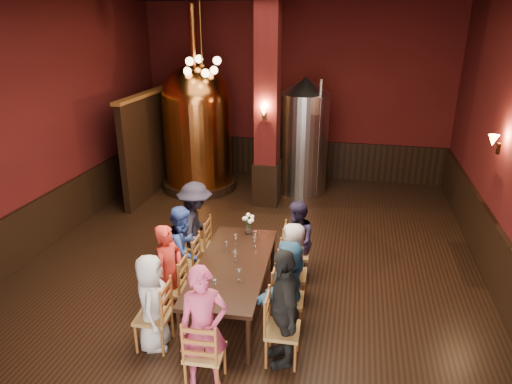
% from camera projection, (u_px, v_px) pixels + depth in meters
% --- Properties ---
extents(room, '(10.00, 10.02, 4.50)m').
position_uv_depth(room, '(252.00, 140.00, 7.37)').
color(room, black).
rests_on(room, ground).
extents(wainscot_right, '(0.08, 9.90, 1.00)m').
position_uv_depth(wainscot_right, '(496.00, 261.00, 7.20)').
color(wainscot_right, black).
rests_on(wainscot_right, ground).
extents(wainscot_back, '(7.90, 0.08, 1.00)m').
position_uv_depth(wainscot_back, '(293.00, 158.00, 12.52)').
color(wainscot_back, black).
rests_on(wainscot_back, ground).
extents(wainscot_left, '(0.08, 9.90, 1.00)m').
position_uv_depth(wainscot_left, '(53.00, 217.00, 8.80)').
color(wainscot_left, black).
rests_on(wainscot_left, ground).
extents(column, '(0.58, 0.58, 4.50)m').
position_uv_depth(column, '(267.00, 108.00, 9.99)').
color(column, '#4C1010').
rests_on(column, ground).
extents(partition, '(0.22, 3.50, 2.40)m').
position_uv_depth(partition, '(156.00, 143.00, 11.31)').
color(partition, black).
rests_on(partition, ground).
extents(pendant_cluster, '(0.90, 0.90, 1.70)m').
position_uv_depth(pendant_cluster, '(202.00, 66.00, 10.08)').
color(pendant_cluster, '#A57226').
rests_on(pendant_cluster, room).
extents(sconce_wall, '(0.20, 0.20, 0.36)m').
position_uv_depth(sconce_wall, '(499.00, 144.00, 7.33)').
color(sconce_wall, black).
rests_on(sconce_wall, room).
extents(sconce_column, '(0.20, 0.20, 0.36)m').
position_uv_depth(sconce_column, '(265.00, 113.00, 9.73)').
color(sconce_column, black).
rests_on(sconce_column, column).
extents(dining_table, '(1.12, 2.45, 0.75)m').
position_uv_depth(dining_table, '(233.00, 267.00, 6.65)').
color(dining_table, black).
rests_on(dining_table, ground).
extents(chair_0, '(0.48, 0.48, 0.92)m').
position_uv_depth(chair_0, '(153.00, 316.00, 5.94)').
color(chair_0, brown).
rests_on(chair_0, ground).
extents(person_0, '(0.58, 0.74, 1.33)m').
position_uv_depth(person_0, '(152.00, 302.00, 5.87)').
color(person_0, '#BDBDBD').
rests_on(person_0, ground).
extents(chair_1, '(0.48, 0.48, 0.92)m').
position_uv_depth(chair_1, '(171.00, 288.00, 6.56)').
color(chair_1, brown).
rests_on(chair_1, ground).
extents(person_1, '(0.45, 0.59, 1.44)m').
position_uv_depth(person_1, '(169.00, 272.00, 6.47)').
color(person_1, red).
rests_on(person_1, ground).
extents(chair_2, '(0.48, 0.48, 0.92)m').
position_uv_depth(chair_2, '(185.00, 265.00, 7.17)').
color(chair_2, brown).
rests_on(chair_2, ground).
extents(person_2, '(0.41, 0.73, 1.45)m').
position_uv_depth(person_2, '(184.00, 250.00, 7.07)').
color(person_2, '#2C4595').
rests_on(person_2, ground).
extents(chair_3, '(0.48, 0.48, 0.92)m').
position_uv_depth(chair_3, '(197.00, 245.00, 7.79)').
color(chair_3, brown).
rests_on(chair_3, ground).
extents(person_3, '(0.82, 1.14, 1.59)m').
position_uv_depth(person_3, '(196.00, 227.00, 7.67)').
color(person_3, black).
rests_on(person_3, ground).
extents(chair_4, '(0.48, 0.48, 0.92)m').
position_uv_depth(chair_4, '(283.00, 330.00, 5.68)').
color(chair_4, brown).
rests_on(chair_4, ground).
extents(person_4, '(0.70, 1.00, 1.58)m').
position_uv_depth(person_4, '(283.00, 307.00, 5.56)').
color(person_4, black).
rests_on(person_4, ground).
extents(chair_5, '(0.48, 0.48, 0.92)m').
position_uv_depth(chair_5, '(288.00, 299.00, 6.30)').
color(chair_5, brown).
rests_on(chair_5, ground).
extents(person_5, '(0.74, 1.31, 1.35)m').
position_uv_depth(person_5, '(288.00, 286.00, 6.22)').
color(person_5, '#2E618C').
rests_on(person_5, ground).
extents(chair_6, '(0.48, 0.48, 0.92)m').
position_uv_depth(chair_6, '(292.00, 274.00, 6.91)').
color(chair_6, brown).
rests_on(chair_6, ground).
extents(person_6, '(0.51, 0.69, 1.29)m').
position_uv_depth(person_6, '(293.00, 263.00, 6.84)').
color(person_6, '#B7A6A1').
rests_on(person_6, ground).
extents(chair_7, '(0.48, 0.48, 0.92)m').
position_uv_depth(chair_7, '(296.00, 253.00, 7.52)').
color(chair_7, brown).
rests_on(chair_7, ground).
extents(person_7, '(0.49, 0.72, 1.36)m').
position_uv_depth(person_7, '(297.00, 241.00, 7.44)').
color(person_7, '#221B37').
rests_on(person_7, ground).
extents(chair_8, '(0.48, 0.48, 0.92)m').
position_uv_depth(chair_8, '(205.00, 352.00, 5.31)').
color(chair_8, brown).
rests_on(chair_8, ground).
extents(person_8, '(0.67, 0.57, 1.56)m').
position_uv_depth(person_8, '(204.00, 329.00, 5.19)').
color(person_8, '#AD395E').
rests_on(person_8, ground).
extents(copper_kettle, '(1.86, 1.86, 4.39)m').
position_uv_depth(copper_kettle, '(197.00, 126.00, 11.19)').
color(copper_kettle, black).
rests_on(copper_kettle, ground).
extents(steel_vessel, '(1.44, 1.44, 2.83)m').
position_uv_depth(steel_vessel, '(304.00, 136.00, 11.03)').
color(steel_vessel, '#B2B2B7').
rests_on(steel_vessel, ground).
extents(rose_vase, '(0.21, 0.21, 0.36)m').
position_uv_depth(rose_vase, '(248.00, 221.00, 7.46)').
color(rose_vase, white).
rests_on(rose_vase, dining_table).
extents(wine_glass_0, '(0.07, 0.07, 0.17)m').
position_uv_depth(wine_glass_0, '(236.00, 239.00, 7.17)').
color(wine_glass_0, white).
rests_on(wine_glass_0, dining_table).
extents(wine_glass_1, '(0.07, 0.07, 0.17)m').
position_uv_depth(wine_glass_1, '(226.00, 247.00, 6.93)').
color(wine_glass_1, white).
rests_on(wine_glass_1, dining_table).
extents(wine_glass_2, '(0.07, 0.07, 0.17)m').
position_uv_depth(wine_glass_2, '(255.00, 242.00, 7.08)').
color(wine_glass_2, white).
rests_on(wine_glass_2, dining_table).
extents(wine_glass_3, '(0.07, 0.07, 0.17)m').
position_uv_depth(wine_glass_3, '(215.00, 286.00, 5.93)').
color(wine_glass_3, white).
rests_on(wine_glass_3, dining_table).
extents(wine_glass_4, '(0.07, 0.07, 0.17)m').
position_uv_depth(wine_glass_4, '(239.00, 275.00, 6.17)').
color(wine_glass_4, white).
rests_on(wine_glass_4, dining_table).
extents(wine_glass_5, '(0.07, 0.07, 0.17)m').
position_uv_depth(wine_glass_5, '(235.00, 257.00, 6.63)').
color(wine_glass_5, white).
rests_on(wine_glass_5, dining_table).
extents(wine_glass_6, '(0.07, 0.07, 0.17)m').
position_uv_depth(wine_glass_6, '(255.00, 236.00, 7.28)').
color(wine_glass_6, white).
rests_on(wine_glass_6, dining_table).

